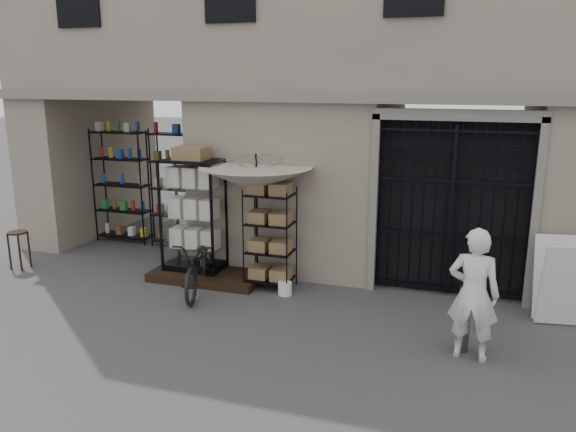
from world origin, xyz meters
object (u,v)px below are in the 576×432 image
(market_umbrella, at_px, (256,172))
(wooden_stool, at_px, (19,249))
(bicycle, at_px, (201,292))
(steel_bollard, at_px, (464,319))
(wire_rack, at_px, (270,240))
(easel_sign, at_px, (558,282))
(white_bucket, at_px, (285,288))
(shopkeeper, at_px, (468,357))
(display_cabinet, at_px, (194,221))

(market_umbrella, bearing_deg, wooden_stool, -171.75)
(bicycle, relative_size, steel_bollard, 2.03)
(wire_rack, bearing_deg, easel_sign, -16.13)
(white_bucket, xyz_separation_m, shopkeeper, (2.97, -1.33, -0.11))
(white_bucket, xyz_separation_m, easel_sign, (4.17, 0.17, 0.54))
(display_cabinet, bearing_deg, shopkeeper, -26.91)
(shopkeeper, bearing_deg, wooden_stool, -0.50)
(wooden_stool, relative_size, shopkeeper, 0.42)
(white_bucket, height_order, steel_bollard, steel_bollard)
(white_bucket, relative_size, shopkeeper, 0.13)
(white_bucket, xyz_separation_m, steel_bollard, (2.88, -1.15, 0.34))
(steel_bollard, bearing_deg, easel_sign, 45.70)
(bicycle, xyz_separation_m, wooden_stool, (-3.84, 0.03, 0.38))
(market_umbrella, bearing_deg, wire_rack, -26.29)
(wooden_stool, bearing_deg, steel_bollard, -6.10)
(market_umbrella, xyz_separation_m, wooden_stool, (-4.61, -0.67, -1.61))
(display_cabinet, height_order, easel_sign, display_cabinet)
(bicycle, distance_m, steel_bollard, 4.40)
(market_umbrella, height_order, easel_sign, market_umbrella)
(white_bucket, relative_size, easel_sign, 0.18)
(display_cabinet, bearing_deg, wire_rack, -12.11)
(easel_sign, bearing_deg, wooden_stool, 174.14)
(wooden_stool, bearing_deg, display_cabinet, 10.63)
(wire_rack, height_order, wooden_stool, wire_rack)
(wire_rack, height_order, bicycle, wire_rack)
(display_cabinet, relative_size, white_bucket, 9.45)
(bicycle, xyz_separation_m, shopkeeper, (4.38, -1.02, 0.00))
(bicycle, distance_m, wooden_stool, 3.86)
(shopkeeper, bearing_deg, display_cabinet, -12.51)
(white_bucket, distance_m, shopkeeper, 3.26)
(wooden_stool, bearing_deg, shopkeeper, -7.27)
(display_cabinet, bearing_deg, wooden_stool, -176.99)
(bicycle, relative_size, easel_sign, 1.46)
(steel_bollard, bearing_deg, shopkeeper, -64.08)
(steel_bollard, xyz_separation_m, shopkeeper, (0.09, -0.18, -0.45))
(wire_rack, distance_m, white_bucket, 0.86)
(bicycle, height_order, easel_sign, easel_sign)
(display_cabinet, height_order, steel_bollard, display_cabinet)
(wooden_stool, bearing_deg, bicycle, -0.46)
(white_bucket, height_order, shopkeeper, white_bucket)
(wire_rack, height_order, market_umbrella, market_umbrella)
(steel_bollard, height_order, shopkeeper, steel_bollard)
(white_bucket, xyz_separation_m, bicycle, (-1.41, -0.31, -0.11))
(market_umbrella, relative_size, easel_sign, 2.19)
(market_umbrella, relative_size, bicycle, 1.51)
(market_umbrella, distance_m, easel_sign, 5.00)
(market_umbrella, height_order, bicycle, market_umbrella)
(wire_rack, height_order, shopkeeper, wire_rack)
(easel_sign, bearing_deg, display_cabinet, 169.61)
(display_cabinet, bearing_deg, bicycle, -64.26)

